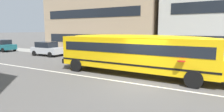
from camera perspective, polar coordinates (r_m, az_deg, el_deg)
The scene contains 6 objects.
ground_plane at distance 10.47m, azimuth 8.76°, elevation -8.76°, with size 400.00×400.00×0.00m, color #54514F.
sidewalk_far at distance 18.47m, azimuth 17.63°, elevation -1.64°, with size 120.00×3.00×0.01m, color gray.
lane_centreline at distance 10.47m, azimuth 8.76°, elevation -8.75°, with size 110.00×0.16×0.01m, color silver.
school_bus at distance 12.29m, azimuth 7.53°, elevation 1.50°, with size 12.24×3.04×2.73m.
parked_car_teal_beside_sign at distance 30.43m, azimuth -31.04°, elevation 2.89°, with size 3.92×1.91×1.64m.
parked_car_silver_mid_block at distance 22.81m, azimuth -19.63°, elevation 2.20°, with size 3.91×1.90×1.64m.
Camera 1 is at (3.31, -9.46, 3.03)m, focal length 29.19 mm.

